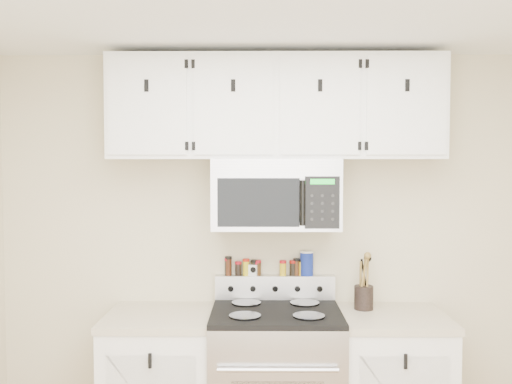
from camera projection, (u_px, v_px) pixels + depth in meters
back_wall at (275, 251)px, 3.66m from camera, size 3.50×0.01×2.50m
microwave at (276, 194)px, 3.45m from camera, size 0.76×0.44×0.42m
upper_cabinets at (276, 108)px, 3.45m from camera, size 2.00×0.35×0.62m
utensil_crock at (364, 296)px, 3.49m from camera, size 0.12×0.12×0.34m
kitchen_timer at (253, 270)px, 3.63m from camera, size 0.07×0.07×0.07m
salt_canister at (307, 263)px, 3.63m from camera, size 0.09×0.09×0.16m
spice_jar_0 at (228, 267)px, 3.63m from camera, size 0.04×0.04×0.11m
spice_jar_1 at (228, 266)px, 3.63m from camera, size 0.04×0.04×0.12m
spice_jar_2 at (238, 268)px, 3.63m from camera, size 0.04×0.04×0.09m
spice_jar_3 at (246, 267)px, 3.63m from camera, size 0.04×0.04×0.11m
spice_jar_4 at (254, 267)px, 3.63m from camera, size 0.04×0.04×0.10m
spice_jar_5 at (257, 269)px, 3.63m from camera, size 0.04×0.04×0.08m
spice_jar_6 at (258, 268)px, 3.63m from camera, size 0.04×0.04×0.10m
spice_jar_7 at (283, 268)px, 3.63m from camera, size 0.04×0.04×0.10m
spice_jar_8 at (293, 268)px, 3.63m from camera, size 0.04×0.04×0.10m
spice_jar_9 at (296, 267)px, 3.63m from camera, size 0.04×0.04×0.11m
spice_jar_10 at (302, 267)px, 3.63m from camera, size 0.04×0.04×0.10m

